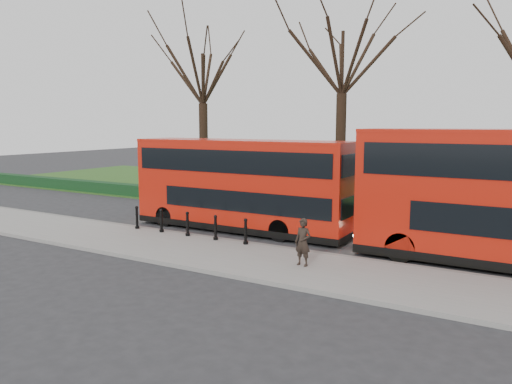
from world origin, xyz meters
The scene contains 12 objects.
ground centered at (0.00, 0.00, 0.00)m, with size 120.00×120.00×0.00m, color #28282B.
pavement centered at (0.00, -3.00, 0.07)m, with size 60.00×4.00×0.15m, color gray.
kerb centered at (0.00, -1.00, 0.07)m, with size 60.00×0.25×0.16m, color slate.
grass_verge centered at (0.00, 15.00, 0.03)m, with size 60.00×18.00×0.06m, color #2E531B.
hedge centered at (0.00, 6.80, 0.40)m, with size 60.00×0.90×0.80m, color black.
yellow_line_outer centered at (0.00, -0.70, 0.01)m, with size 60.00×0.10×0.01m, color yellow.
yellow_line_inner centered at (0.00, -0.50, 0.01)m, with size 60.00×0.10×0.01m, color yellow.
tree_left centered at (-8.00, 10.00, 8.31)m, with size 7.32×7.32×11.44m.
tree_mid centered at (2.00, 10.00, 8.81)m, with size 7.75×7.75×12.11m.
bollard_row centered at (-0.52, -1.35, 0.65)m, with size 6.02×0.15×1.00m.
bus_lead centered at (0.51, 1.34, 2.11)m, with size 10.55×2.43×4.20m.
pedestrian centered at (5.68, -2.94, 0.97)m, with size 0.60×0.39×1.63m, color black.
Camera 1 is at (12.69, -17.96, 4.98)m, focal length 35.00 mm.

